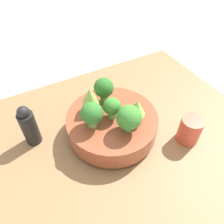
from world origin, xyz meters
name	(u,v)px	position (x,y,z in m)	size (l,w,h in m)	color
ground_plane	(124,139)	(0.00, 0.00, 0.00)	(6.00, 6.00, 0.00)	silver
table	(124,135)	(0.00, 0.00, 0.02)	(0.85, 0.70, 0.04)	olive
bowl	(112,124)	(0.04, -0.01, 0.08)	(0.27, 0.27, 0.08)	brown
broccoli_floret_back	(129,118)	(0.02, 0.05, 0.17)	(0.07, 0.07, 0.08)	#609347
broccoli_floret_right	(92,114)	(0.10, -0.01, 0.16)	(0.06, 0.06, 0.08)	#7AB256
romanesco_piece_near	(90,98)	(0.08, -0.07, 0.17)	(0.05, 0.05, 0.09)	#609347
romanesco_piece_far	(137,109)	(-0.01, 0.03, 0.17)	(0.05, 0.05, 0.08)	#609347
broccoli_floret_center	(112,107)	(0.04, -0.01, 0.16)	(0.05, 0.05, 0.07)	#7AB256
broccoli_floret_front	(104,88)	(0.03, -0.09, 0.17)	(0.06, 0.06, 0.09)	#609347
cup	(190,130)	(-0.15, 0.12, 0.09)	(0.07, 0.07, 0.09)	#C64C38
pepper_mill	(29,126)	(0.26, -0.10, 0.11)	(0.05, 0.05, 0.14)	black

